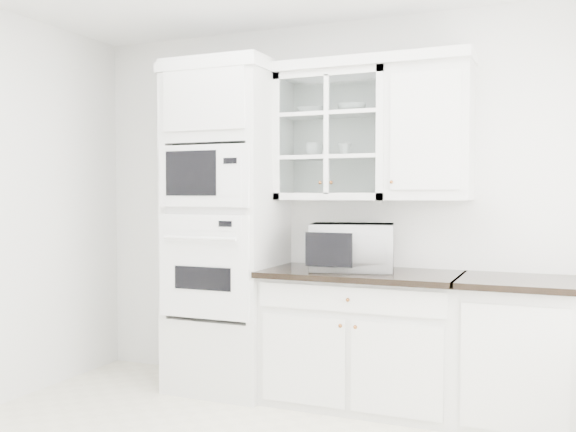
% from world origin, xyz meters
% --- Properties ---
extents(room_shell, '(4.00, 3.50, 2.70)m').
position_xyz_m(room_shell, '(0.00, 0.43, 1.78)').
color(room_shell, white).
rests_on(room_shell, ground).
extents(oven_column, '(0.76, 0.68, 2.40)m').
position_xyz_m(oven_column, '(-0.75, 1.42, 1.20)').
color(oven_column, silver).
rests_on(oven_column, ground).
extents(base_cabinet_run, '(1.32, 0.67, 0.92)m').
position_xyz_m(base_cabinet_run, '(0.28, 1.45, 0.46)').
color(base_cabinet_run, silver).
rests_on(base_cabinet_run, ground).
extents(extra_base_cabinet, '(0.72, 0.67, 0.92)m').
position_xyz_m(extra_base_cabinet, '(1.28, 1.45, 0.46)').
color(extra_base_cabinet, silver).
rests_on(extra_base_cabinet, ground).
extents(upper_cabinet_glass, '(0.80, 0.33, 0.90)m').
position_xyz_m(upper_cabinet_glass, '(0.03, 1.58, 1.85)').
color(upper_cabinet_glass, silver).
rests_on(upper_cabinet_glass, room_shell).
extents(upper_cabinet_solid, '(0.55, 0.33, 0.90)m').
position_xyz_m(upper_cabinet_solid, '(0.71, 1.58, 1.85)').
color(upper_cabinet_solid, silver).
rests_on(upper_cabinet_solid, room_shell).
extents(crown_molding, '(2.14, 0.38, 0.07)m').
position_xyz_m(crown_molding, '(-0.07, 1.56, 2.33)').
color(crown_molding, white).
rests_on(crown_molding, room_shell).
extents(countertop_microwave, '(0.64, 0.57, 0.32)m').
position_xyz_m(countertop_microwave, '(0.21, 1.45, 1.08)').
color(countertop_microwave, white).
rests_on(countertop_microwave, base_cabinet_run).
extents(bowl_a, '(0.22, 0.22, 0.05)m').
position_xyz_m(bowl_a, '(-0.13, 1.57, 2.04)').
color(bowl_a, white).
rests_on(bowl_a, upper_cabinet_glass).
extents(bowl_b, '(0.25, 0.25, 0.06)m').
position_xyz_m(bowl_b, '(0.16, 1.58, 2.04)').
color(bowl_b, white).
rests_on(bowl_b, upper_cabinet_glass).
extents(cup_a, '(0.14, 0.14, 0.10)m').
position_xyz_m(cup_a, '(-0.13, 1.60, 1.76)').
color(cup_a, white).
rests_on(cup_a, upper_cabinet_glass).
extents(cup_b, '(0.10, 0.10, 0.09)m').
position_xyz_m(cup_b, '(0.12, 1.57, 1.75)').
color(cup_b, white).
rests_on(cup_b, upper_cabinet_glass).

